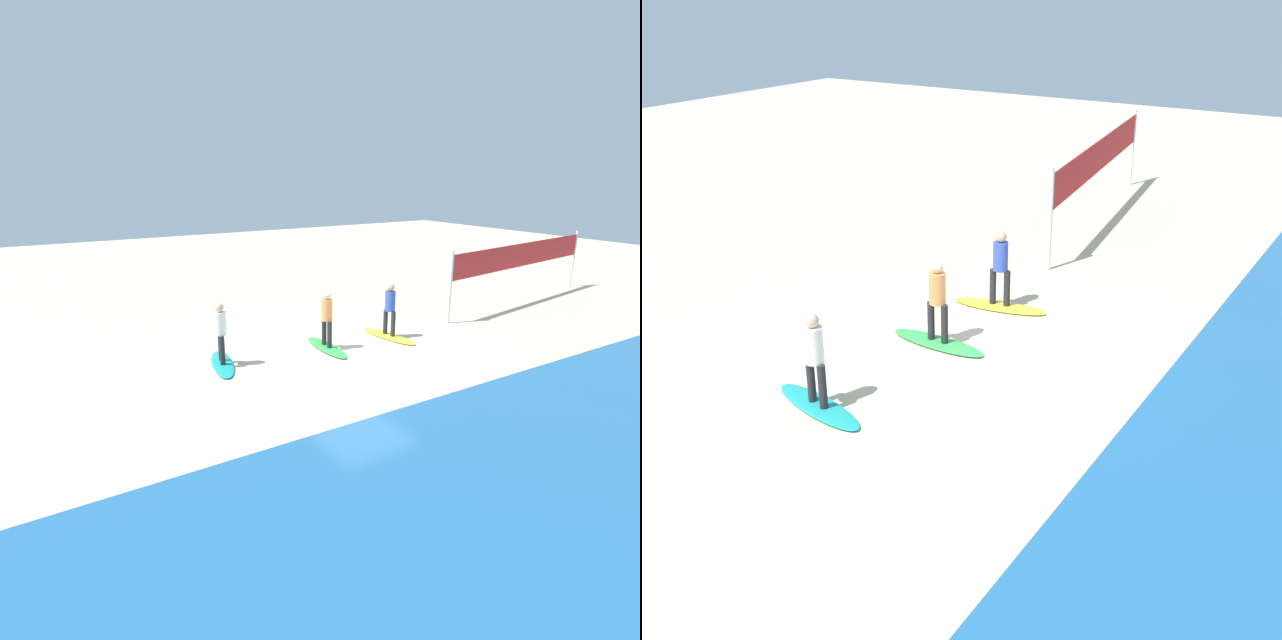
% 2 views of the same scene
% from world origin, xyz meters
% --- Properties ---
extents(ground_plane, '(60.00, 60.00, 0.00)m').
position_xyz_m(ground_plane, '(0.00, 0.00, 0.00)').
color(ground_plane, beige).
extents(surfboard_yellow, '(0.86, 2.16, 0.09)m').
position_xyz_m(surfboard_yellow, '(-1.83, -1.07, 0.04)').
color(surfboard_yellow, yellow).
rests_on(surfboard_yellow, ground).
extents(surfer_yellow, '(0.32, 0.46, 1.64)m').
position_xyz_m(surfer_yellow, '(-1.83, -1.07, 1.04)').
color(surfer_yellow, '#232328').
rests_on(surfer_yellow, surfboard_yellow).
extents(surfboard_green, '(0.65, 2.12, 0.09)m').
position_xyz_m(surfboard_green, '(0.39, -1.20, 0.04)').
color(surfboard_green, green).
rests_on(surfboard_green, ground).
extents(surfer_green, '(0.32, 0.46, 1.64)m').
position_xyz_m(surfer_green, '(0.39, -1.20, 1.04)').
color(surfer_green, '#232328').
rests_on(surfer_green, surfboard_green).
extents(surfboard_teal, '(1.04, 2.17, 0.09)m').
position_xyz_m(surfboard_teal, '(3.48, -1.54, 0.04)').
color(surfboard_teal, teal).
rests_on(surfboard_teal, ground).
extents(surfer_teal, '(0.32, 0.45, 1.64)m').
position_xyz_m(surfer_teal, '(3.48, -1.54, 1.04)').
color(surfer_teal, '#232328').
rests_on(surfer_teal, surfboard_teal).
extents(volleyball_net, '(9.01, 1.39, 2.50)m').
position_xyz_m(volleyball_net, '(-8.99, -1.88, 1.79)').
color(volleyball_net, silver).
rests_on(volleyball_net, ground).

